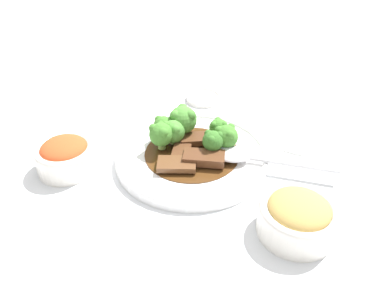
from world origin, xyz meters
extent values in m
plane|color=silver|center=(0.00, 0.00, 0.00)|extent=(4.00, 4.00, 0.00)
cylinder|color=white|center=(0.00, 0.00, 0.01)|extent=(0.27, 0.27, 0.01)
torus|color=white|center=(0.00, 0.00, 0.01)|extent=(0.27, 0.27, 0.01)
cylinder|color=#4C2D14|center=(0.00, 0.00, 0.01)|extent=(0.17, 0.17, 0.00)
cube|color=brown|center=(-0.05, -0.01, 0.02)|extent=(0.07, 0.07, 0.01)
cube|color=#56331E|center=(-0.01, -0.03, 0.03)|extent=(0.07, 0.08, 0.02)
cube|color=#56331E|center=(0.03, 0.01, 0.02)|extent=(0.07, 0.07, 0.01)
cube|color=#56331E|center=(-0.02, 0.01, 0.02)|extent=(0.06, 0.05, 0.01)
cylinder|color=#7FA84C|center=(0.04, -0.04, 0.02)|extent=(0.01, 0.01, 0.01)
sphere|color=#427F2D|center=(0.04, -0.04, 0.04)|extent=(0.04, 0.04, 0.04)
sphere|color=#427F2D|center=(0.06, -0.04, 0.06)|extent=(0.02, 0.02, 0.02)
sphere|color=#427F2D|center=(0.04, -0.03, 0.06)|extent=(0.02, 0.02, 0.02)
sphere|color=#427F2D|center=(0.04, -0.05, 0.06)|extent=(0.02, 0.02, 0.02)
cylinder|color=#8EB756|center=(0.03, 0.04, 0.03)|extent=(0.02, 0.02, 0.02)
sphere|color=#4C8E38|center=(0.03, 0.04, 0.05)|extent=(0.05, 0.05, 0.05)
sphere|color=#4C8E38|center=(0.04, 0.05, 0.07)|extent=(0.02, 0.02, 0.02)
sphere|color=#4C8E38|center=(0.02, 0.05, 0.07)|extent=(0.02, 0.02, 0.02)
sphere|color=#4C8E38|center=(0.03, 0.03, 0.07)|extent=(0.02, 0.02, 0.02)
cylinder|color=#8EB756|center=(0.02, -0.03, 0.02)|extent=(0.01, 0.01, 0.01)
sphere|color=#387028|center=(0.02, -0.03, 0.04)|extent=(0.04, 0.04, 0.04)
sphere|color=#387028|center=(0.02, -0.02, 0.05)|extent=(0.01, 0.01, 0.01)
sphere|color=#387028|center=(0.01, -0.04, 0.05)|extent=(0.01, 0.01, 0.01)
sphere|color=#387028|center=(0.03, -0.04, 0.05)|extent=(0.01, 0.01, 0.01)
cylinder|color=#7FA84C|center=(0.00, 0.04, 0.02)|extent=(0.01, 0.01, 0.01)
sphere|color=#4C8E38|center=(0.00, 0.04, 0.04)|extent=(0.04, 0.04, 0.04)
sphere|color=#4C8E38|center=(-0.01, 0.05, 0.06)|extent=(0.02, 0.02, 0.02)
sphere|color=#4C8E38|center=(-0.01, 0.03, 0.06)|extent=(0.02, 0.02, 0.02)
sphere|color=#4C8E38|center=(0.01, 0.04, 0.06)|extent=(0.02, 0.02, 0.02)
cylinder|color=#7FA84C|center=(0.06, -0.02, 0.03)|extent=(0.01, 0.01, 0.01)
sphere|color=#427F2D|center=(0.06, -0.02, 0.05)|extent=(0.03, 0.03, 0.03)
sphere|color=#427F2D|center=(0.05, -0.01, 0.06)|extent=(0.01, 0.01, 0.01)
sphere|color=#427F2D|center=(0.06, -0.03, 0.06)|extent=(0.01, 0.01, 0.01)
sphere|color=#427F2D|center=(0.06, -0.01, 0.06)|extent=(0.01, 0.01, 0.01)
cylinder|color=#8EB756|center=(0.00, 0.07, 0.03)|extent=(0.01, 0.01, 0.01)
sphere|color=#427F2D|center=(0.00, 0.07, 0.05)|extent=(0.04, 0.04, 0.04)
sphere|color=#427F2D|center=(-0.01, 0.06, 0.06)|extent=(0.01, 0.01, 0.01)
sphere|color=#427F2D|center=(0.01, 0.06, 0.06)|extent=(0.01, 0.01, 0.01)
sphere|color=#427F2D|center=(0.00, 0.08, 0.06)|extent=(0.01, 0.01, 0.01)
cylinder|color=#7FA84C|center=(-0.03, 0.05, 0.03)|extent=(0.01, 0.01, 0.01)
sphere|color=#427F2D|center=(-0.03, 0.05, 0.05)|extent=(0.04, 0.04, 0.04)
sphere|color=#427F2D|center=(-0.03, 0.04, 0.06)|extent=(0.02, 0.02, 0.02)
sphere|color=#427F2D|center=(-0.01, 0.05, 0.06)|extent=(0.02, 0.02, 0.02)
sphere|color=#427F2D|center=(-0.03, 0.06, 0.06)|extent=(0.02, 0.02, 0.02)
ellipsoid|color=silver|center=(0.03, -0.06, 0.03)|extent=(0.07, 0.08, 0.01)
cylinder|color=silver|center=(0.07, -0.16, 0.02)|extent=(0.06, 0.14, 0.01)
cylinder|color=white|center=(-0.15, 0.16, 0.00)|extent=(0.05, 0.05, 0.01)
cylinder|color=white|center=(-0.15, 0.16, 0.02)|extent=(0.10, 0.10, 0.04)
torus|color=white|center=(-0.15, 0.16, 0.04)|extent=(0.10, 0.10, 0.01)
ellipsoid|color=#D14C23|center=(-0.15, 0.16, 0.04)|extent=(0.08, 0.08, 0.03)
cylinder|color=white|center=(-0.05, -0.22, 0.00)|extent=(0.06, 0.06, 0.01)
cylinder|color=white|center=(-0.05, -0.22, 0.02)|extent=(0.11, 0.11, 0.04)
torus|color=white|center=(-0.05, -0.22, 0.04)|extent=(0.11, 0.11, 0.01)
ellipsoid|color=tan|center=(-0.05, -0.22, 0.05)|extent=(0.09, 0.09, 0.03)
cylinder|color=white|center=(0.20, 0.12, 0.01)|extent=(0.08, 0.08, 0.01)
torus|color=white|center=(0.20, 0.12, 0.01)|extent=(0.08, 0.08, 0.01)
cube|color=silver|center=(0.17, -0.10, 0.00)|extent=(0.12, 0.10, 0.01)
camera|label=1|loc=(-0.43, -0.33, 0.40)|focal=35.00mm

